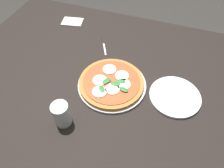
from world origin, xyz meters
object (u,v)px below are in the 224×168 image
at_px(pizza, 111,82).
at_px(plate_white, 175,96).
at_px(knife, 104,43).
at_px(dining_table, 99,85).
at_px(napkin, 73,22).
at_px(serving_tray, 112,85).
at_px(glass_cup, 62,114).

relative_size(pizza, plate_white, 1.32).
height_order(plate_white, knife, plate_white).
bearing_deg(dining_table, napkin, 131.05).
bearing_deg(napkin, dining_table, -48.95).
height_order(serving_tray, pizza, pizza).
distance_m(plate_white, glass_cup, 0.52).
bearing_deg(napkin, glass_cup, -66.74).
distance_m(plate_white, knife, 0.52).
relative_size(napkin, knife, 0.85).
height_order(serving_tray, knife, serving_tray).
distance_m(pizza, napkin, 0.59).
bearing_deg(glass_cup, napkin, 113.26).
relative_size(serving_tray, glass_cup, 2.83).
distance_m(pizza, knife, 0.32).
bearing_deg(dining_table, plate_white, -1.56).
relative_size(plate_white, napkin, 1.83).
relative_size(napkin, glass_cup, 1.11).
xyz_separation_m(plate_white, knife, (-0.45, 0.26, -0.00)).
distance_m(dining_table, plate_white, 0.40).
distance_m(serving_tray, napkin, 0.59).
height_order(pizza, napkin, pizza).
bearing_deg(napkin, pizza, -45.12).
xyz_separation_m(dining_table, pizza, (0.09, -0.04, 0.11)).
distance_m(dining_table, glass_cup, 0.33).
distance_m(serving_tray, pizza, 0.02).
relative_size(dining_table, glass_cup, 12.82).
bearing_deg(plate_white, dining_table, 178.44).
bearing_deg(napkin, plate_white, -28.24).
bearing_deg(serving_tray, plate_white, 5.42).
distance_m(dining_table, pizza, 0.14).
distance_m(pizza, glass_cup, 0.29).
bearing_deg(pizza, napkin, 134.88).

